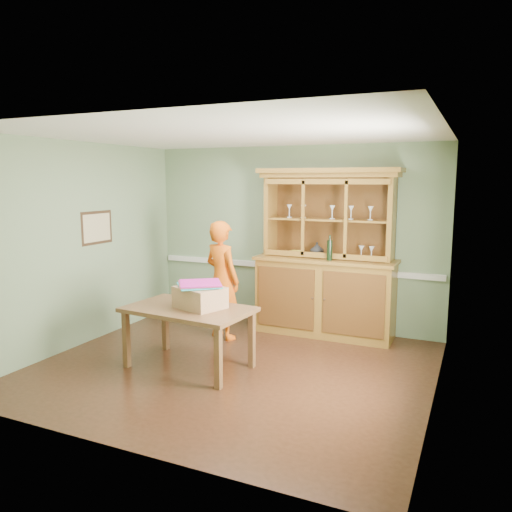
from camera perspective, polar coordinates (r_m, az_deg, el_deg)
The scene contains 14 objects.
floor at distance 6.06m, azimuth -2.70°, elevation -12.59°, with size 4.50×4.50×0.00m, color #462616.
ceiling at distance 5.67m, azimuth -2.90°, elevation 13.74°, with size 4.50×4.50×0.00m, color white.
wall_back at distance 7.53m, azimuth 4.15°, elevation 2.18°, with size 4.50×4.50×0.00m, color gray.
wall_left at distance 7.02m, azimuth -19.38°, elevation 1.24°, with size 4.00×4.00×0.00m, color gray.
wall_right at distance 5.11m, azimuth 20.30°, elevation -1.42°, with size 4.00×4.00×0.00m, color gray.
wall_front at distance 4.07m, azimuth -15.76°, elevation -3.69°, with size 4.50×4.50×0.00m, color gray.
chair_rail at distance 7.57m, azimuth 4.05°, elevation -1.22°, with size 4.41×0.05×0.08m, color silver.
framed_map at distance 7.21m, azimuth -17.70°, elevation 3.10°, with size 0.03×0.60×0.46m.
window_panel at distance 4.79m, azimuth 19.88°, elevation -0.22°, with size 0.03×0.96×1.36m.
china_hutch at distance 7.17m, azimuth 7.97°, elevation -2.44°, with size 2.01×0.66×2.36m.
dining_table at distance 5.92m, azimuth -7.72°, elevation -6.66°, with size 1.52×0.99×0.73m.
cardboard_box at distance 5.85m, azimuth -6.42°, elevation -4.71°, with size 0.53×0.42×0.25m, color tan.
kite_stack at distance 5.86m, azimuth -6.51°, elevation -3.23°, with size 0.65×0.65×0.04m.
person at distance 6.95m, azimuth -3.91°, elevation -2.74°, with size 0.60×0.40×1.65m, color #E65C0E.
Camera 1 is at (2.58, -5.03, 2.20)m, focal length 35.00 mm.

